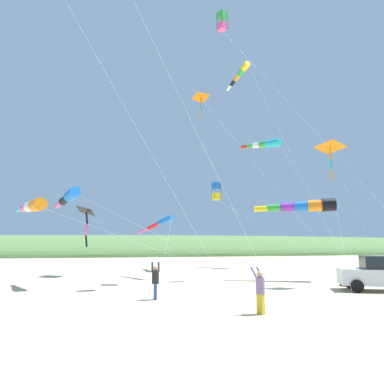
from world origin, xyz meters
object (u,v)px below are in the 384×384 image
(kite_delta_striped_overhead, at_px, (87,211))
(kite_box_blue_topmost, at_px, (217,191))
(cooler_box, at_px, (345,282))
(kite_box_checkered_midright, at_px, (222,22))
(kite_windsock_rainbow_low_near, at_px, (69,197))
(parked_car, at_px, (384,273))
(kite_delta_orange_high_right, at_px, (202,99))
(kite_windsock_long_streamer_left, at_px, (159,223))
(person_child_green_jacket, at_px, (155,279))
(kite_windsock_yellow_midlevel, at_px, (240,73))
(kite_windsock_long_streamer_right, at_px, (32,206))
(kite_windsock_teal_far_right, at_px, (265,144))
(kite_delta_red_high_left, at_px, (330,148))
(kite_windsock_small_distant, at_px, (305,206))
(person_adult_flyer, at_px, (260,288))

(kite_delta_striped_overhead, relative_size, kite_box_blue_topmost, 1.24)
(cooler_box, distance_m, kite_box_checkered_midright, 18.29)
(kite_windsock_rainbow_low_near, bearing_deg, parked_car, -107.28)
(kite_delta_orange_high_right, relative_size, kite_windsock_long_streamer_left, 1.05)
(person_child_green_jacket, distance_m, kite_delta_striped_overhead, 14.14)
(parked_car, xyz_separation_m, kite_windsock_rainbow_low_near, (5.24, 16.85, 4.28))
(kite_windsock_yellow_midlevel, distance_m, kite_box_blue_topmost, 17.94)
(kite_windsock_long_streamer_left, relative_size, kite_box_checkered_midright, 0.69)
(kite_delta_striped_overhead, bearing_deg, kite_delta_orange_high_right, -127.08)
(kite_delta_striped_overhead, relative_size, kite_windsock_long_streamer_right, 0.86)
(kite_box_blue_topmost, height_order, kite_box_checkered_midright, kite_box_checkered_midright)
(kite_windsock_long_streamer_left, bearing_deg, parked_car, -132.18)
(kite_delta_striped_overhead, height_order, kite_windsock_long_streamer_right, kite_delta_striped_overhead)
(kite_windsock_long_streamer_left, bearing_deg, kite_delta_striped_overhead, 63.32)
(kite_delta_orange_high_right, height_order, kite_windsock_teal_far_right, kite_windsock_teal_far_right)
(kite_windsock_long_streamer_right, distance_m, kite_delta_orange_high_right, 13.50)
(cooler_box, height_order, kite_box_checkered_midright, kite_box_checkered_midright)
(person_child_green_jacket, bearing_deg, kite_windsock_yellow_midlevel, -31.08)
(parked_car, xyz_separation_m, kite_windsock_yellow_midlevel, (17.08, 1.74, 19.03))
(kite_windsock_long_streamer_right, relative_size, kite_delta_red_high_left, 1.53)
(kite_box_checkered_midright, bearing_deg, parked_car, -119.70)
(kite_delta_red_high_left, bearing_deg, person_child_green_jacket, 105.07)
(kite_windsock_rainbow_low_near, bearing_deg, cooler_box, -99.53)
(person_child_green_jacket, xyz_separation_m, kite_windsock_long_streamer_right, (2.78, 6.04, 3.48))
(cooler_box, bearing_deg, kite_delta_orange_high_right, 62.27)
(kite_windsock_small_distant, xyz_separation_m, kite_windsock_long_streamer_right, (-3.46, 17.15, -0.66))
(person_child_green_jacket, relative_size, kite_box_checkered_midright, 0.09)
(kite_delta_red_high_left, distance_m, kite_windsock_long_streamer_left, 12.94)
(person_child_green_jacket, distance_m, kite_windsock_long_streamer_left, 10.73)
(kite_windsock_rainbow_low_near, height_order, kite_box_checkered_midright, kite_box_checkered_midright)
(kite_windsock_rainbow_low_near, xyz_separation_m, kite_box_blue_topmost, (1.89, -9.64, 0.87))
(kite_windsock_teal_far_right, relative_size, kite_windsock_long_streamer_left, 1.34)
(person_adult_flyer, xyz_separation_m, kite_delta_orange_high_right, (11.10, -0.47, 11.66))
(cooler_box, xyz_separation_m, kite_windsock_long_streamer_left, (7.34, 10.26, 3.75))
(cooler_box, xyz_separation_m, kite_windsock_yellow_midlevel, (14.57, 1.12, 19.77))
(person_adult_flyer, bearing_deg, kite_windsock_long_streamer_left, 8.02)
(kite_delta_striped_overhead, bearing_deg, parked_car, -127.67)
(kite_delta_striped_overhead, distance_m, kite_windsock_yellow_midlevel, 21.39)
(kite_windsock_long_streamer_right, relative_size, kite_windsock_yellow_midlevel, 0.65)
(kite_windsock_teal_far_right, bearing_deg, cooler_box, 172.24)
(kite_delta_red_high_left, bearing_deg, person_adult_flyer, 132.67)
(kite_box_blue_topmost, bearing_deg, kite_windsock_rainbow_low_near, 101.07)
(kite_windsock_yellow_midlevel, bearing_deg, person_child_green_jacket, 148.92)
(kite_windsock_long_streamer_left, distance_m, kite_box_checkered_midright, 14.64)
(kite_delta_orange_high_right, bearing_deg, cooler_box, -117.73)
(kite_windsock_long_streamer_right, bearing_deg, cooler_box, -89.76)
(parked_car, height_order, cooler_box, parked_car)
(kite_windsock_long_streamer_right, height_order, kite_windsock_yellow_midlevel, kite_windsock_yellow_midlevel)
(person_adult_flyer, bearing_deg, kite_delta_striped_overhead, 23.54)
(parked_car, relative_size, kite_box_checkered_midright, 0.26)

